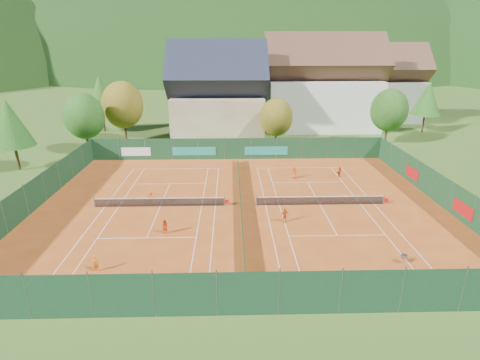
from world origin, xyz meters
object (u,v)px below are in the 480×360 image
object	(u,v)px
player_left_mid	(165,227)
player_right_far_a	(294,173)
player_left_far	(151,198)
player_right_near	(285,215)
ball_hopper	(404,256)
player_left_near	(96,264)
player_right_far_b	(339,172)
hotel_block_b	(380,88)
hotel_block_a	(322,89)
chalet	(218,98)

from	to	relation	value
player_left_mid	player_right_far_a	bearing A→B (deg)	62.87
player_left_far	player_right_near	distance (m)	13.56
player_left_mid	player_right_far_a	size ratio (longest dim) A/B	0.93
ball_hopper	player_left_near	xyz separation A→B (m)	(-22.28, -0.50, 0.08)
player_right_far_b	hotel_block_b	bearing A→B (deg)	-158.97
ball_hopper	player_left_mid	distance (m)	18.93
hotel_block_a	hotel_block_b	size ratio (longest dim) A/B	1.25
player_right_far_a	player_left_near	bearing A→B (deg)	51.10
player_left_far	player_right_near	bearing A→B (deg)	172.72
player_left_mid	player_right_far_b	size ratio (longest dim) A/B	1.05
ball_hopper	player_right_near	xyz separation A→B (m)	(-7.85, 6.92, 0.15)
player_right_near	player_left_near	bearing A→B (deg)	-172.71
hotel_block_a	ball_hopper	bearing A→B (deg)	-95.23
ball_hopper	player_right_far_b	bearing A→B (deg)	88.67
hotel_block_a	player_right_near	world-z (taller)	hotel_block_a
player_right_far_b	player_right_near	bearing A→B (deg)	12.84
hotel_block_b	player_right_far_a	bearing A→B (deg)	-122.92
player_left_near	player_left_mid	bearing A→B (deg)	12.67
ball_hopper	player_right_far_a	distance (m)	19.28
player_left_far	player_right_far_b	bearing A→B (deg)	-148.77
player_left_far	player_right_near	world-z (taller)	player_left_far
player_left_mid	player_left_far	distance (m)	6.78
player_left_mid	player_right_far_a	world-z (taller)	player_right_far_a
hotel_block_a	hotel_block_b	distance (m)	16.14
player_left_far	hotel_block_b	bearing A→B (deg)	-120.57
chalet	hotel_block_a	bearing A→B (deg)	17.53
player_left_mid	chalet	bearing A→B (deg)	101.14
ball_hopper	player_right_far_b	world-z (taller)	player_right_far_b
player_right_near	player_right_far_b	world-z (taller)	player_right_near
player_left_mid	hotel_block_b	bearing A→B (deg)	70.52
ball_hopper	player_left_near	distance (m)	22.28
hotel_block_a	player_left_far	size ratio (longest dim) A/B	14.87
hotel_block_b	player_right_near	size ratio (longest dim) A/B	12.21
chalet	player_right_far_a	xyz separation A→B (m)	(9.63, -22.09, -5.90)
chalet	player_left_far	distance (m)	30.62
hotel_block_a	player_left_near	bearing A→B (deg)	-119.37
player_left_near	hotel_block_a	bearing A→B (deg)	19.76
hotel_block_a	player_left_mid	xyz separation A→B (m)	(-22.55, -41.77, -6.71)
chalet	ball_hopper	world-z (taller)	chalet
chalet	player_right_near	xyz separation A→B (m)	(6.87, -33.77, -5.92)
ball_hopper	player_right_near	world-z (taller)	player_right_near
player_left_near	player_left_far	bearing A→B (deg)	41.50
ball_hopper	player_right_near	distance (m)	10.47
player_left_far	player_right_near	size ratio (longest dim) A/B	1.03
player_left_near	player_left_mid	world-z (taller)	player_left_mid
chalet	player_right_far_b	bearing A→B (deg)	-55.16
player_right_far_a	player_right_far_b	xyz separation A→B (m)	(5.53, 0.30, -0.08)
hotel_block_a	player_left_mid	distance (m)	47.94
player_left_mid	ball_hopper	bearing A→B (deg)	1.75
ball_hopper	player_left_far	distance (m)	23.57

